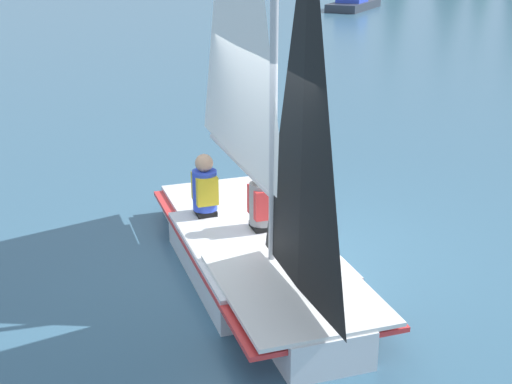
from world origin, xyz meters
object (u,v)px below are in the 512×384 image
object	(u,v)px
sailboat_main	(255,202)
sailor_helm	(262,209)
motorboat_distant	(353,2)
sailor_crew	(205,197)

from	to	relation	value
sailboat_main	sailor_helm	bearing A→B (deg)	148.36
sailboat_main	motorboat_distant	bearing A→B (deg)	151.86
sailor_helm	motorboat_distant	world-z (taller)	sailor_helm
sailor_crew	motorboat_distant	size ratio (longest dim) A/B	0.27
motorboat_distant	sailor_crew	bearing A→B (deg)	15.26
sailboat_main	sailor_crew	bearing A→B (deg)	-160.95
sailboat_main	motorboat_distant	xyz separation A→B (m)	(-11.45, 25.40, -0.49)
sailor_helm	sailboat_main	bearing A→B (deg)	-31.64
sailor_helm	sailor_crew	xyz separation A→B (m)	(-0.83, -0.02, -0.01)
sailor_helm	motorboat_distant	bearing A→B (deg)	151.90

